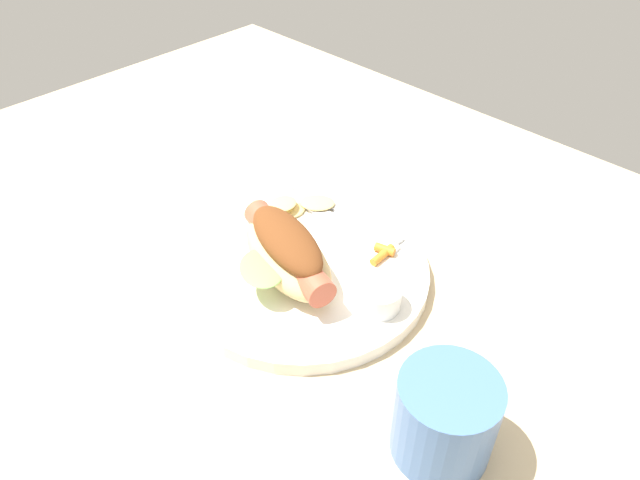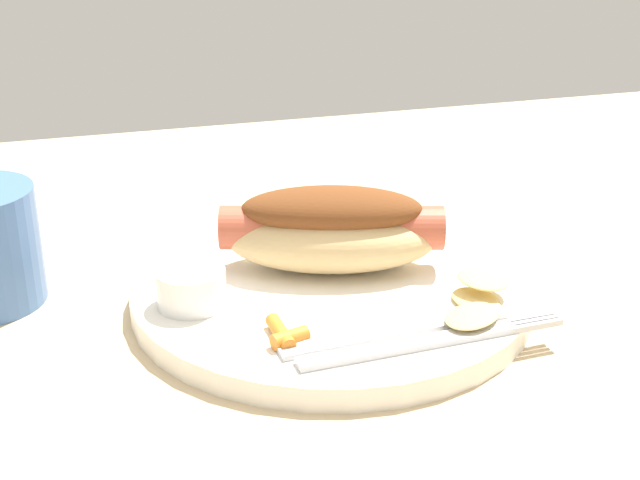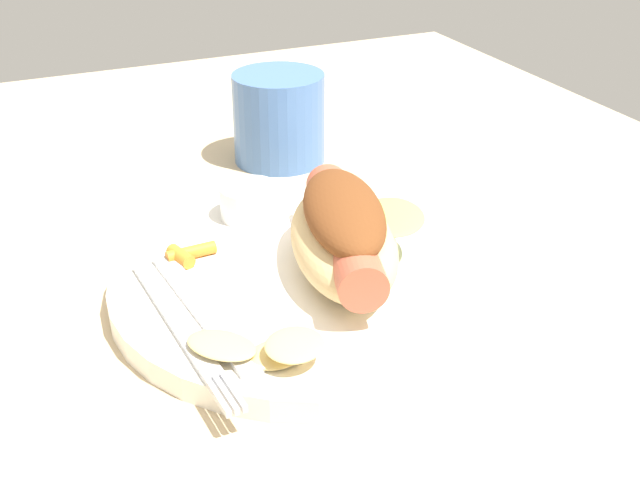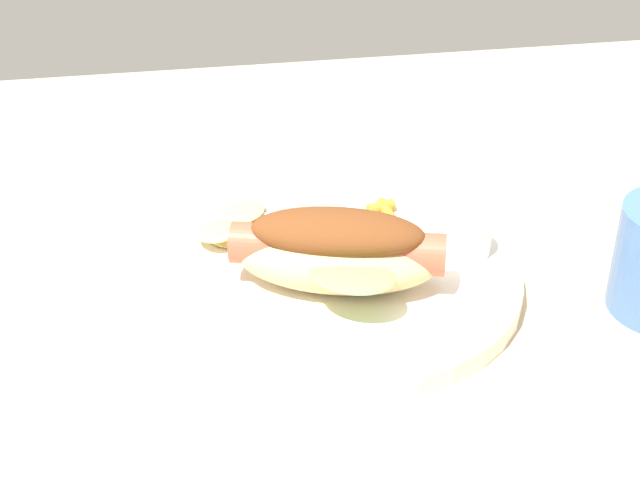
{
  "view_description": "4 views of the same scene",
  "coord_description": "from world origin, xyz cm",
  "px_view_note": "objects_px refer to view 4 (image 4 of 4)",
  "views": [
    {
      "loc": [
        -37.17,
        34.01,
        45.17
      ],
      "look_at": [
        -3.52,
        -0.31,
        5.08
      ],
      "focal_mm": 33.59,
      "sensor_mm": 36.0,
      "label": 1
    },
    {
      "loc": [
        -18.48,
        -51.72,
        28.62
      ],
      "look_at": [
        -3.72,
        -0.8,
        5.45
      ],
      "focal_mm": 50.84,
      "sensor_mm": 36.0,
      "label": 2
    },
    {
      "loc": [
        42.04,
        -18.46,
        29.76
      ],
      "look_at": [
        -2.58,
        1.52,
        3.84
      ],
      "focal_mm": 47.34,
      "sensor_mm": 36.0,
      "label": 3
    },
    {
      "loc": [
        9.28,
        59.86,
        41.13
      ],
      "look_at": [
        -1.01,
        0.42,
        3.94
      ],
      "focal_mm": 54.32,
      "sensor_mm": 36.0,
      "label": 4
    }
  ],
  "objects_px": {
    "hot_dog": "(338,251)",
    "knife": "(301,214)",
    "fork": "(282,205)",
    "sauce_ramekin": "(461,235)",
    "plate": "(339,278)",
    "chips_pile": "(229,225)",
    "carrot_garnish": "(385,210)"
  },
  "relations": [
    {
      "from": "hot_dog",
      "to": "carrot_garnish",
      "type": "relative_size",
      "value": 4.53
    },
    {
      "from": "sauce_ramekin",
      "to": "chips_pile",
      "type": "xyz_separation_m",
      "value": [
        0.17,
        -0.05,
        -0.01
      ]
    },
    {
      "from": "carrot_garnish",
      "to": "knife",
      "type": "bearing_deg",
      "value": -8.07
    },
    {
      "from": "knife",
      "to": "chips_pile",
      "type": "distance_m",
      "value": 0.06
    },
    {
      "from": "hot_dog",
      "to": "sauce_ramekin",
      "type": "xyz_separation_m",
      "value": [
        -0.1,
        -0.03,
        -0.02
      ]
    },
    {
      "from": "sauce_ramekin",
      "to": "knife",
      "type": "xyz_separation_m",
      "value": [
        0.11,
        -0.07,
        -0.01
      ]
    },
    {
      "from": "knife",
      "to": "carrot_garnish",
      "type": "xyz_separation_m",
      "value": [
        -0.07,
        0.01,
        0.0
      ]
    },
    {
      "from": "plate",
      "to": "chips_pile",
      "type": "distance_m",
      "value": 0.1
    },
    {
      "from": "knife",
      "to": "plate",
      "type": "bearing_deg",
      "value": 96.52
    },
    {
      "from": "fork",
      "to": "knife",
      "type": "distance_m",
      "value": 0.02
    },
    {
      "from": "fork",
      "to": "carrot_garnish",
      "type": "xyz_separation_m",
      "value": [
        -0.08,
        0.03,
        0.0
      ]
    },
    {
      "from": "fork",
      "to": "hot_dog",
      "type": "bearing_deg",
      "value": 98.51
    },
    {
      "from": "knife",
      "to": "hot_dog",
      "type": "bearing_deg",
      "value": 91.39
    },
    {
      "from": "sauce_ramekin",
      "to": "chips_pile",
      "type": "bearing_deg",
      "value": -17.36
    },
    {
      "from": "plate",
      "to": "sauce_ramekin",
      "type": "relative_size",
      "value": 6.1
    },
    {
      "from": "hot_dog",
      "to": "knife",
      "type": "relative_size",
      "value": 1.07
    },
    {
      "from": "plate",
      "to": "hot_dog",
      "type": "relative_size",
      "value": 1.71
    },
    {
      "from": "chips_pile",
      "to": "plate",
      "type": "bearing_deg",
      "value": 139.32
    },
    {
      "from": "plate",
      "to": "sauce_ramekin",
      "type": "height_order",
      "value": "sauce_ramekin"
    },
    {
      "from": "hot_dog",
      "to": "fork",
      "type": "height_order",
      "value": "hot_dog"
    },
    {
      "from": "plate",
      "to": "fork",
      "type": "distance_m",
      "value": 0.1
    },
    {
      "from": "plate",
      "to": "hot_dog",
      "type": "distance_m",
      "value": 0.04
    },
    {
      "from": "fork",
      "to": "knife",
      "type": "height_order",
      "value": "same"
    },
    {
      "from": "chips_pile",
      "to": "carrot_garnish",
      "type": "bearing_deg",
      "value": -176.92
    },
    {
      "from": "chips_pile",
      "to": "carrot_garnish",
      "type": "relative_size",
      "value": 2.35
    },
    {
      "from": "hot_dog",
      "to": "chips_pile",
      "type": "relative_size",
      "value": 1.93
    },
    {
      "from": "sauce_ramekin",
      "to": "plate",
      "type": "bearing_deg",
      "value": 6.8
    },
    {
      "from": "chips_pile",
      "to": "fork",
      "type": "bearing_deg",
      "value": -144.11
    },
    {
      "from": "hot_dog",
      "to": "knife",
      "type": "xyz_separation_m",
      "value": [
        0.01,
        -0.1,
        -0.03
      ]
    },
    {
      "from": "plate",
      "to": "hot_dog",
      "type": "xyz_separation_m",
      "value": [
        0.01,
        0.02,
        0.04
      ]
    },
    {
      "from": "sauce_ramekin",
      "to": "fork",
      "type": "relative_size",
      "value": 0.26
    },
    {
      "from": "hot_dog",
      "to": "knife",
      "type": "height_order",
      "value": "hot_dog"
    }
  ]
}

